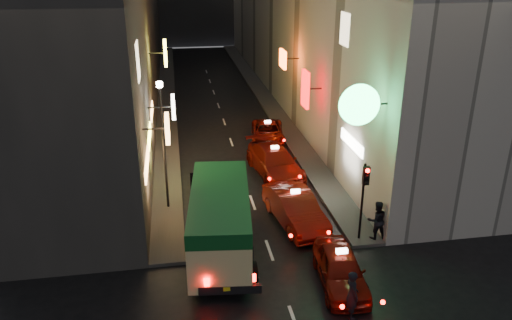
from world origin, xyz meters
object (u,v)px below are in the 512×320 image
pedestrian_crossing (352,292)px  traffic_light (365,187)px  taxi_near (341,266)px  minibus (220,216)px  lamp_post (163,138)px

pedestrian_crossing → traffic_light: (2.03, 4.55, 1.66)m
taxi_near → pedestrian_crossing: pedestrian_crossing is taller
minibus → lamp_post: 5.28m
traffic_light → lamp_post: lamp_post is taller
taxi_near → minibus: bearing=146.1°
lamp_post → traffic_light: bearing=-28.9°
minibus → taxi_near: size_ratio=1.32×
traffic_light → lamp_post: 9.42m
traffic_light → taxi_near: bearing=-123.7°
pedestrian_crossing → lamp_post: (-6.17, 9.07, 2.70)m
pedestrian_crossing → taxi_near: bearing=-11.1°
minibus → traffic_light: size_ratio=1.95×
traffic_light → lamp_post: size_ratio=0.56×
minibus → taxi_near: bearing=-33.9°
lamp_post → taxi_near: bearing=-48.7°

